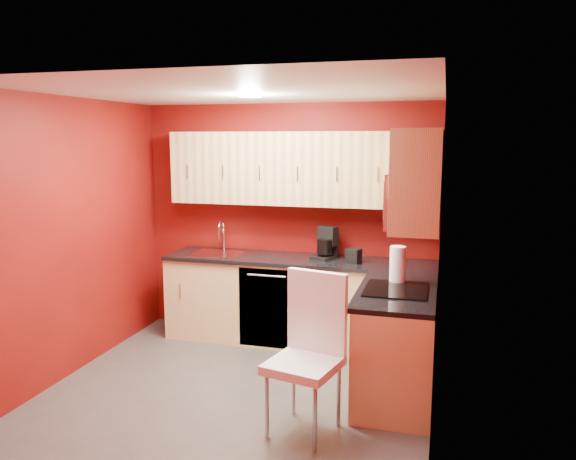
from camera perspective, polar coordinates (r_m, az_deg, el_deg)
The scene contains 21 objects.
floor at distance 5.06m, azimuth -4.78°, elevation -15.64°, with size 3.20×3.20×0.00m, color #4A4745.
ceiling at distance 4.61m, azimuth -5.20°, elevation 13.85°, with size 3.20×3.20×0.00m, color white.
wall_back at distance 6.08m, azimuth -0.02°, elevation 0.95°, with size 3.20×3.20×0.00m, color maroon.
wall_front at distance 3.35m, azimuth -14.07°, elevation -6.21°, with size 3.20×3.20×0.00m, color maroon.
wall_left at distance 5.44m, azimuth -20.96°, elevation -0.65°, with size 3.00×3.00×0.00m, color maroon.
wall_right at distance 4.39m, azimuth 15.02°, elevation -2.61°, with size 3.00×3.00×0.00m, color maroon.
base_cabinets_back at distance 5.92m, azimuth 1.07°, elevation -7.36°, with size 2.80×0.60×0.87m, color #E2C581.
base_cabinets_right at distance 4.86m, azimuth 11.05°, elevation -11.30°, with size 0.60×1.30×0.87m, color #E2C581.
countertop_back at distance 5.80m, azimuth 1.05°, elevation -3.08°, with size 2.80×0.63×0.04m, color black.
countertop_right at distance 4.71m, azimuth 11.02°, elevation -6.16°, with size 0.63×1.27×0.04m, color black.
upper_cabinets_back at distance 5.81m, azimuth 1.43°, elevation 6.26°, with size 2.80×0.35×0.75m, color #E0BC7F.
upper_cabinets_right at distance 4.75m, azimuth 13.29°, elevation 6.11°, with size 0.35×1.55×0.75m.
microwave at distance 4.53m, azimuth 12.65°, elevation 3.10°, with size 0.42×0.76×0.42m.
cooktop at distance 4.67m, azimuth 10.93°, elevation -5.97°, with size 0.50×0.55×0.01m, color black.
sink at distance 6.09m, azimuth -7.14°, elevation -2.04°, with size 0.52×0.42×0.35m.
dishwasher_front at distance 5.72m, azimuth -2.11°, elevation -7.96°, with size 0.60×0.02×0.82m, color black.
downlight at distance 4.89m, azimuth -3.92°, elevation 13.42°, with size 0.20×0.20×0.01m, color white.
coffee_maker at distance 5.75m, azimuth 3.68°, elevation -1.33°, with size 0.20×0.26×0.33m, color black, non-canonical shape.
napkin_holder at distance 5.61m, azimuth 6.68°, elevation -2.62°, with size 0.13×0.13×0.14m, color black, non-canonical shape.
paper_towel at distance 4.87m, azimuth 11.07°, elevation -3.48°, with size 0.18×0.18×0.32m, color white, non-canonical shape.
dining_chair at distance 4.13m, azimuth 1.61°, elevation -12.69°, with size 0.47×0.49×1.17m, color white, non-canonical shape.
Camera 1 is at (1.62, -4.30, 2.13)m, focal length 35.00 mm.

